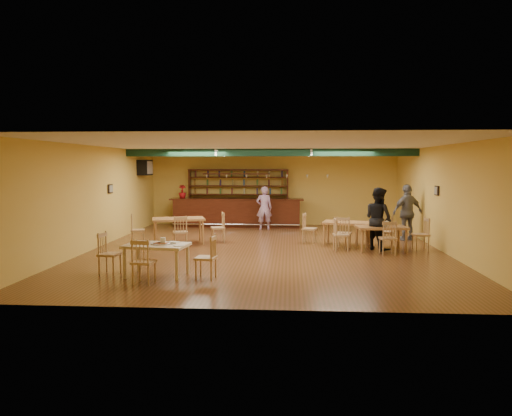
# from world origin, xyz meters

# --- Properties ---
(floor) EXTENTS (12.00, 12.00, 0.00)m
(floor) POSITION_xyz_m (0.00, 0.00, 0.00)
(floor) COLOR #563718
(floor) RESTS_ON ground
(ceiling_beam) EXTENTS (10.00, 0.30, 0.25)m
(ceiling_beam) POSITION_xyz_m (0.00, 2.80, 2.87)
(ceiling_beam) COLOR #10301E
(ceiling_beam) RESTS_ON ceiling
(track_rail_left) EXTENTS (0.05, 2.50, 0.05)m
(track_rail_left) POSITION_xyz_m (-1.80, 3.40, 2.94)
(track_rail_left) COLOR silver
(track_rail_left) RESTS_ON ceiling
(track_rail_right) EXTENTS (0.05, 2.50, 0.05)m
(track_rail_right) POSITION_xyz_m (1.40, 3.40, 2.94)
(track_rail_right) COLOR silver
(track_rail_right) RESTS_ON ceiling
(ac_unit) EXTENTS (0.34, 0.70, 0.48)m
(ac_unit) POSITION_xyz_m (-4.80, 4.20, 2.35)
(ac_unit) COLOR silver
(ac_unit) RESTS_ON wall_left
(picture_left) EXTENTS (0.04, 0.34, 0.28)m
(picture_left) POSITION_xyz_m (-4.97, 1.00, 1.70)
(picture_left) COLOR black
(picture_left) RESTS_ON wall_left
(picture_right) EXTENTS (0.04, 0.34, 0.28)m
(picture_right) POSITION_xyz_m (4.97, 0.50, 1.70)
(picture_right) COLOR black
(picture_right) RESTS_ON wall_right
(bar_counter) EXTENTS (5.26, 0.85, 1.13)m
(bar_counter) POSITION_xyz_m (-1.40, 5.15, 0.56)
(bar_counter) COLOR #37140B
(bar_counter) RESTS_ON ground
(back_bar_hutch) EXTENTS (4.07, 0.40, 2.28)m
(back_bar_hutch) POSITION_xyz_m (-1.40, 5.78, 1.14)
(back_bar_hutch) COLOR #37140B
(back_bar_hutch) RESTS_ON ground
(poinsettia) EXTENTS (0.38, 0.38, 0.53)m
(poinsettia) POSITION_xyz_m (-3.59, 5.15, 1.40)
(poinsettia) COLOR #AD0F14
(poinsettia) RESTS_ON bar_counter
(dining_table_a) EXTENTS (1.80, 1.38, 0.79)m
(dining_table_a) POSITION_xyz_m (-2.78, 0.89, 0.40)
(dining_table_a) COLOR #966235
(dining_table_a) RESTS_ON ground
(dining_table_b) EXTENTS (1.60, 1.19, 0.71)m
(dining_table_b) POSITION_xyz_m (2.44, 0.93, 0.36)
(dining_table_b) COLOR #966235
(dining_table_b) RESTS_ON ground
(dining_table_d) EXTENTS (1.47, 0.96, 0.70)m
(dining_table_d) POSITION_xyz_m (3.30, 0.01, 0.35)
(dining_table_d) COLOR #966235
(dining_table_d) RESTS_ON ground
(near_table) EXTENTS (1.44, 1.02, 0.72)m
(near_table) POSITION_xyz_m (-2.22, -3.66, 0.36)
(near_table) COLOR beige
(near_table) RESTS_ON ground
(pizza_tray) EXTENTS (0.51, 0.51, 0.01)m
(pizza_tray) POSITION_xyz_m (-2.12, -3.66, 0.72)
(pizza_tray) COLOR silver
(pizza_tray) RESTS_ON near_table
(parmesan_shaker) EXTENTS (0.08, 0.08, 0.11)m
(parmesan_shaker) POSITION_xyz_m (-2.65, -3.81, 0.77)
(parmesan_shaker) COLOR #EAE5C6
(parmesan_shaker) RESTS_ON near_table
(napkin_stack) EXTENTS (0.23, 0.20, 0.03)m
(napkin_stack) POSITION_xyz_m (-1.88, -3.47, 0.73)
(napkin_stack) COLOR white
(napkin_stack) RESTS_ON near_table
(pizza_server) EXTENTS (0.30, 0.28, 0.00)m
(pizza_server) POSITION_xyz_m (-1.98, -3.62, 0.73)
(pizza_server) COLOR silver
(pizza_server) RESTS_ON pizza_tray
(side_plate) EXTENTS (0.25, 0.25, 0.01)m
(side_plate) POSITION_xyz_m (-1.69, -3.85, 0.72)
(side_plate) COLOR white
(side_plate) RESTS_ON near_table
(patron_bar) EXTENTS (0.65, 0.47, 1.65)m
(patron_bar) POSITION_xyz_m (-0.27, 4.33, 0.83)
(patron_bar) COLOR #9F54B8
(patron_bar) RESTS_ON ground
(patron_right_a) EXTENTS (1.05, 1.11, 1.80)m
(patron_right_a) POSITION_xyz_m (3.24, 0.13, 0.90)
(patron_right_a) COLOR black
(patron_right_a) RESTS_ON ground
(patron_right_b) EXTENTS (1.16, 0.83, 1.83)m
(patron_right_b) POSITION_xyz_m (4.50, 2.01, 0.91)
(patron_right_b) COLOR slate
(patron_right_b) RESTS_ON ground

